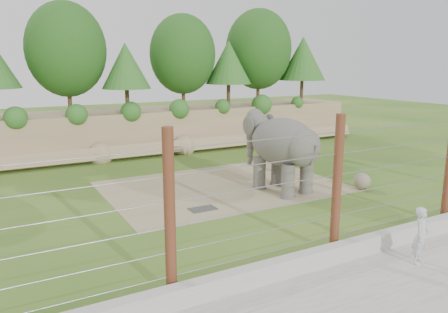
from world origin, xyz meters
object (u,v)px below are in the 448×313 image
barrier_fence (337,185)px  zookeeper (421,236)px  stone_ball (362,181)px  elephant (283,154)px

barrier_fence → zookeeper: size_ratio=12.80×
stone_ball → zookeeper: (-3.97, -5.87, 0.42)m
stone_ball → elephant: bearing=154.7°
elephant → zookeeper: 7.44m
stone_ball → barrier_fence: bearing=-142.6°
elephant → zookeeper: elephant is taller
barrier_fence → zookeeper: (1.53, -1.67, -1.20)m
barrier_fence → elephant: bearing=67.4°
stone_ball → zookeeper: size_ratio=0.45×
zookeeper → stone_ball: bearing=33.9°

